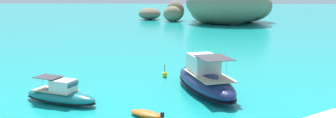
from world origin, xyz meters
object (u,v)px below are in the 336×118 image
channel_buoy (165,74)px  islet_small (164,13)px  islet_large (226,5)px  motorboat_navy (205,80)px  motorboat_teal (61,95)px  dinghy_tender (146,114)px

channel_buoy → islet_small: bearing=93.5°
islet_large → motorboat_navy: 66.89m
islet_small → motorboat_teal: (-3.64, -77.55, -1.51)m
motorboat_navy → channel_buoy: motorboat_navy is taller
islet_large → islet_small: islet_large is taller
islet_large → dinghy_tender: islet_large is taller
dinghy_tender → channel_buoy: channel_buoy is taller
islet_large → channel_buoy: size_ratio=18.92×
motorboat_navy → motorboat_teal: 12.32m
dinghy_tender → channel_buoy: (0.64, 12.07, 0.11)m
islet_small → dinghy_tender: islet_small is taller
motorboat_teal → channel_buoy: motorboat_teal is taller
motorboat_teal → dinghy_tender: motorboat_teal is taller
islet_small → motorboat_navy: (8.02, -73.59, -1.09)m
islet_small → islet_large: bearing=-23.8°
motorboat_navy → dinghy_tender: size_ratio=4.10×
dinghy_tender → islet_large: bearing=79.8°
motorboat_navy → dinghy_tender: (-4.52, -6.81, -0.87)m
islet_large → islet_small: (-16.67, 7.37, -2.62)m
islet_large → motorboat_teal: 73.18m
motorboat_teal → islet_small: bearing=87.3°
islet_large → motorboat_teal: (-20.31, -70.19, -4.14)m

